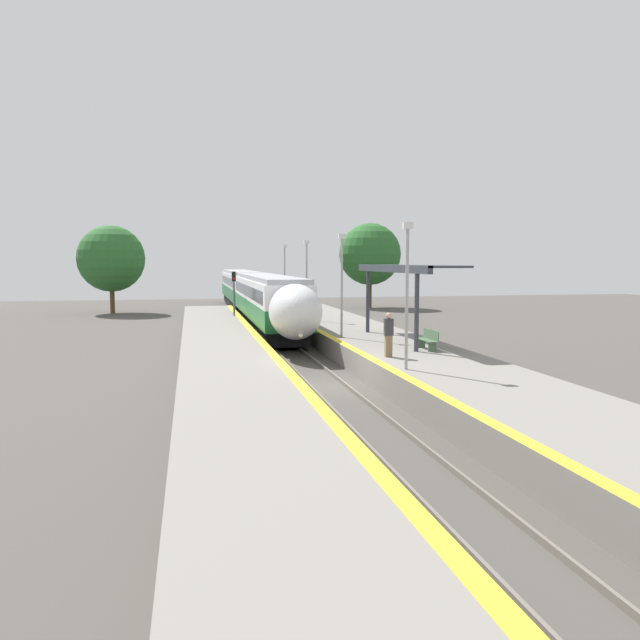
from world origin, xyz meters
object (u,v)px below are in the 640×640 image
Objects in this scene: train at (253,293)px; lamppost_near at (407,286)px; lamppost_mid at (342,278)px; platform_bench at (428,339)px; lamppost_farthest at (285,272)px; railway_signal at (234,294)px; person_waiting at (389,334)px; lamppost_far at (307,275)px.

lamppost_near is (2.38, -32.14, 1.79)m from train.
lamppost_mid reaches higher than train.
lamppost_near is at bearing -120.19° from platform_bench.
train is at bearing 94.23° from lamppost_near.
lamppost_near is at bearing -90.00° from lamppost_mid.
lamppost_near and lamppost_farthest have the same top height.
lamppost_mid is at bearing -72.29° from railway_signal.
platform_bench is 0.33× the size of lamppost_mid.
lamppost_farthest reaches higher than platform_bench.
lamppost_near is (-0.30, -2.97, 2.08)m from person_waiting.
lamppost_mid is 1.00× the size of lamppost_farthest.
lamppost_near is at bearing -95.75° from person_waiting.
railway_signal is 24.49m from lamppost_near.
platform_bench is at bearing -62.35° from lamppost_mid.
train is 3.98m from lamppost_farthest.
platform_bench is at bearing -83.77° from lamppost_farthest.
lamppost_far is at bearing -79.22° from train.
person_waiting is at bearing -144.93° from platform_bench.
lamppost_far is at bearing 100.24° from platform_bench.
platform_bench is 5.97m from lamppost_near.
lamppost_farthest is at bearing 50.38° from railway_signal.
lamppost_near is at bearing -79.32° from railway_signal.
person_waiting is 0.34× the size of lamppost_farthest.
platform_bench is 25.11m from lamppost_farthest.
train is 9.08× the size of lamppost_mid.
lamppost_near and lamppost_far have the same top height.
person_waiting is at bearing -89.35° from lamppost_farthest.
lamppost_near reaches higher than person_waiting.
railway_signal is (-2.15, -8.12, 0.30)m from train.
lamppost_near reaches higher than train.
platform_bench is (5.09, -27.48, -0.77)m from train.
railway_signal is at bearing -129.62° from lamppost_farthest.
lamppost_mid is at bearing -90.00° from lamppost_farthest.
railway_signal is 6.46m from lamppost_far.
person_waiting is 26.61m from lamppost_farthest.
platform_bench is 20.70m from railway_signal.
lamppost_near is at bearing -90.00° from lamppost_farthest.
person_waiting reaches higher than platform_bench.
platform_bench is at bearing 35.07° from person_waiting.
person_waiting is at bearing -84.76° from train.
lamppost_far reaches higher than platform_bench.
person_waiting is 21.61m from railway_signal.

